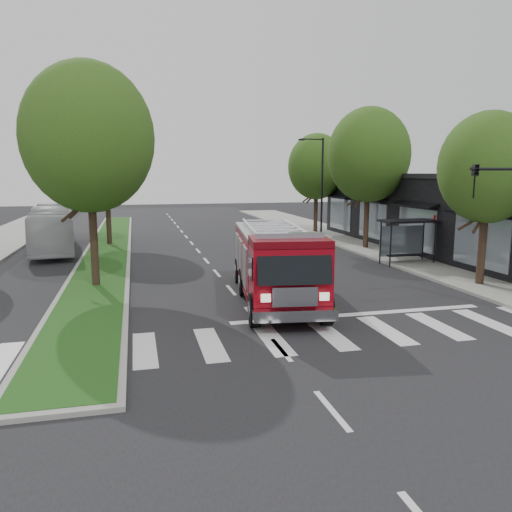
% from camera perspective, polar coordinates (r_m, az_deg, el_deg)
% --- Properties ---
extents(ground, '(140.00, 140.00, 0.00)m').
position_cam_1_polar(ground, '(18.99, -0.58, -6.65)').
color(ground, black).
rests_on(ground, ground).
extents(sidewalk_right, '(5.00, 80.00, 0.15)m').
position_cam_1_polar(sidewalk_right, '(32.78, 17.00, -0.09)').
color(sidewalk_right, gray).
rests_on(sidewalk_right, ground).
extents(median, '(3.00, 50.00, 0.15)m').
position_cam_1_polar(median, '(36.19, -16.51, 0.81)').
color(median, gray).
rests_on(median, ground).
extents(storefront_row, '(8.00, 30.00, 5.00)m').
position_cam_1_polar(storefront_row, '(35.01, 23.57, 4.12)').
color(storefront_row, black).
rests_on(storefront_row, ground).
extents(bus_shelter, '(3.20, 1.60, 2.61)m').
position_cam_1_polar(bus_shelter, '(30.28, 16.84, 2.92)').
color(bus_shelter, black).
rests_on(bus_shelter, ground).
extents(tree_right_near, '(4.40, 4.40, 8.05)m').
position_cam_1_polar(tree_right_near, '(25.21, 24.98, 9.12)').
color(tree_right_near, black).
rests_on(tree_right_near, ground).
extents(tree_right_mid, '(5.60, 5.60, 9.72)m').
position_cam_1_polar(tree_right_mid, '(35.43, 12.75, 11.19)').
color(tree_right_mid, black).
rests_on(tree_right_mid, ground).
extents(tree_right_far, '(5.00, 5.00, 8.73)m').
position_cam_1_polar(tree_right_far, '(44.60, 6.93, 10.10)').
color(tree_right_far, black).
rests_on(tree_right_far, ground).
extents(tree_median_near, '(5.80, 5.80, 10.16)m').
position_cam_1_polar(tree_median_near, '(23.89, -18.61, 12.68)').
color(tree_median_near, black).
rests_on(tree_median_near, ground).
extents(tree_median_far, '(5.60, 5.60, 9.72)m').
position_cam_1_polar(tree_median_far, '(37.83, -16.83, 10.89)').
color(tree_median_far, black).
rests_on(tree_median_far, ground).
extents(streetlight_right_far, '(2.11, 0.20, 8.00)m').
position_cam_1_polar(streetlight_right_far, '(40.46, 7.36, 8.25)').
color(streetlight_right_far, black).
rests_on(streetlight_right_far, ground).
extents(fire_engine, '(3.98, 9.62, 3.24)m').
position_cam_1_polar(fire_engine, '(20.70, 2.24, -0.89)').
color(fire_engine, '#5B040C').
rests_on(fire_engine, ground).
extents(city_bus, '(3.92, 11.31, 3.08)m').
position_cam_1_polar(city_bus, '(36.74, -22.26, 2.92)').
color(city_bus, silver).
rests_on(city_bus, ground).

